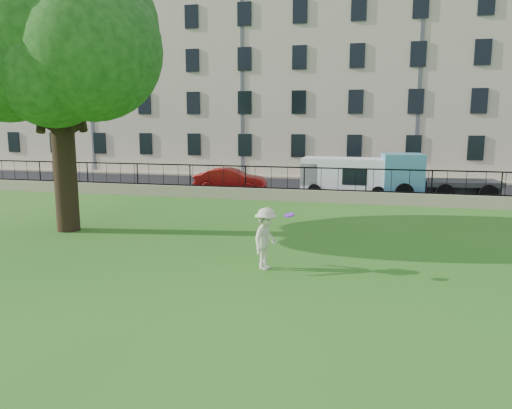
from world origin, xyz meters
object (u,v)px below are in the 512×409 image
(frisbee, at_px, (289,215))
(white_van, at_px, (348,177))
(tree, at_px, (54,37))
(man, at_px, (266,239))
(red_sedan, at_px, (231,180))
(blue_truck, at_px, (437,177))

(frisbee, distance_m, white_van, 14.35)
(tree, distance_m, man, 10.68)
(tree, distance_m, frisbee, 10.98)
(man, distance_m, red_sedan, 14.77)
(frisbee, relative_size, white_van, 0.06)
(man, bearing_deg, frisbee, -109.60)
(tree, relative_size, blue_truck, 1.88)
(man, bearing_deg, white_van, 7.00)
(tree, bearing_deg, red_sedan, 73.62)
(man, height_order, white_van, white_van)
(red_sedan, distance_m, white_van, 6.51)
(frisbee, xyz_separation_m, red_sedan, (-5.80, 14.32, -0.97))
(man, height_order, frisbee, man)
(white_van, xyz_separation_m, blue_truck, (4.50, 0.09, 0.14))
(man, relative_size, red_sedan, 0.43)
(frisbee, bearing_deg, blue_truck, 70.16)
(man, bearing_deg, blue_truck, -10.14)
(frisbee, height_order, red_sedan, frisbee)
(tree, height_order, red_sedan, tree)
(red_sedan, bearing_deg, tree, 157.98)
(red_sedan, bearing_deg, white_van, -95.64)
(man, distance_m, blue_truck, 15.16)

